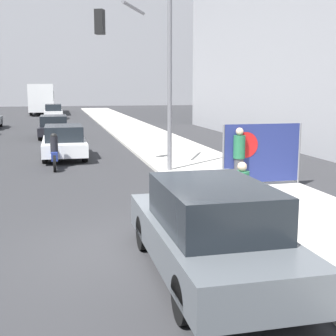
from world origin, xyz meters
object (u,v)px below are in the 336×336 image
at_px(seated_protester, 242,186).
at_px(protest_banner, 261,153).
at_px(traffic_light_pole, 144,57).
at_px(car_on_road_midblock, 54,126).
at_px(car_on_road_nearest, 64,142).
at_px(city_bus_on_road, 42,97).
at_px(car_on_road_far_lane, 53,111).
at_px(jogger_on_sidewalk, 239,157).
at_px(motorcycle_on_road, 54,153).
at_px(parked_car_curbside, 211,230).

height_order(seated_protester, protest_banner, protest_banner).
bearing_deg(traffic_light_pole, car_on_road_midblock, 104.11).
xyz_separation_m(car_on_road_nearest, city_bus_on_road, (-1.86, 36.60, 1.24)).
height_order(car_on_road_nearest, car_on_road_far_lane, car_on_road_far_lane).
bearing_deg(car_on_road_far_lane, city_bus_on_road, 97.35).
bearing_deg(city_bus_on_road, traffic_light_pole, -83.56).
height_order(jogger_on_sidewalk, car_on_road_far_lane, jogger_on_sidewalk).
bearing_deg(motorcycle_on_road, city_bus_on_road, 92.13).
height_order(car_on_road_midblock, car_on_road_far_lane, car_on_road_far_lane).
bearing_deg(city_bus_on_road, motorcycle_on_road, -87.87).
distance_m(seated_protester, protest_banner, 3.34).
relative_size(protest_banner, parked_car_curbside, 0.54).
relative_size(jogger_on_sidewalk, parked_car_curbside, 0.38).
xyz_separation_m(jogger_on_sidewalk, traffic_light_pole, (-2.11, 3.73, 3.03)).
distance_m(protest_banner, traffic_light_pole, 5.48).
xyz_separation_m(jogger_on_sidewalk, car_on_road_midblock, (-5.32, 16.52, -0.33)).
bearing_deg(traffic_light_pole, car_on_road_far_lane, 96.14).
relative_size(jogger_on_sidewalk, car_on_road_far_lane, 0.38).
distance_m(parked_car_curbside, car_on_road_nearest, 13.83).
xyz_separation_m(parked_car_curbside, city_bus_on_road, (-3.91, 50.28, 1.19)).
bearing_deg(traffic_light_pole, seated_protester, -80.43).
bearing_deg(protest_banner, car_on_road_midblock, 110.23).
distance_m(jogger_on_sidewalk, protest_banner, 0.75).
bearing_deg(protest_banner, motorcycle_on_road, 138.83).
xyz_separation_m(jogger_on_sidewalk, protest_banner, (0.74, 0.08, 0.08)).
bearing_deg(seated_protester, motorcycle_on_road, 134.76).
distance_m(jogger_on_sidewalk, parked_car_curbside, 6.44).
bearing_deg(traffic_light_pole, motorcycle_on_road, 153.14).
relative_size(protest_banner, city_bus_on_road, 0.20).
bearing_deg(protest_banner, car_on_road_nearest, 125.60).
distance_m(traffic_light_pole, car_on_road_far_lane, 31.24).
height_order(seated_protester, car_on_road_midblock, car_on_road_midblock).
distance_m(seated_protester, parked_car_curbside, 3.53).
height_order(jogger_on_sidewalk, traffic_light_pole, traffic_light_pole).
height_order(protest_banner, car_on_road_midblock, protest_banner).
bearing_deg(jogger_on_sidewalk, traffic_light_pole, -27.25).
relative_size(seated_protester, parked_car_curbside, 0.26).
distance_m(car_on_road_midblock, city_bus_on_road, 28.02).
distance_m(car_on_road_far_lane, motorcycle_on_road, 29.29).
bearing_deg(parked_car_curbside, city_bus_on_road, 94.45).
relative_size(city_bus_on_road, motorcycle_on_road, 5.56).
bearing_deg(jogger_on_sidewalk, car_on_road_far_lane, -47.80).
bearing_deg(car_on_road_midblock, traffic_light_pole, -75.89).
xyz_separation_m(jogger_on_sidewalk, car_on_road_nearest, (-4.85, 7.88, -0.30)).
xyz_separation_m(protest_banner, car_on_road_midblock, (-6.06, 16.44, -0.40)).
height_order(seated_protester, parked_car_curbside, parked_car_curbside).
xyz_separation_m(protest_banner, city_bus_on_road, (-7.44, 44.40, 0.86)).
xyz_separation_m(car_on_road_midblock, city_bus_on_road, (-1.38, 27.96, 1.26)).
relative_size(parked_car_curbside, car_on_road_nearest, 1.05).
bearing_deg(car_on_road_midblock, motorcycle_on_road, -89.61).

